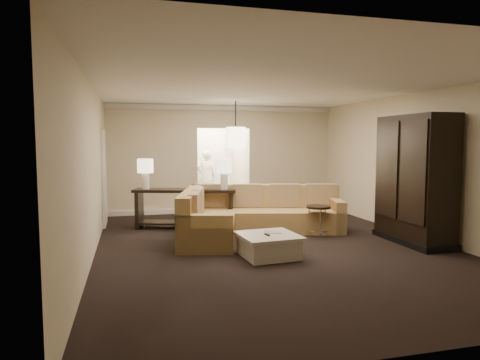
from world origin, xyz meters
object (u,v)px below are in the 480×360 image
object	(u,v)px
coffee_table	(268,245)
console_table	(185,205)
sectional_sofa	(247,216)
armoire	(414,182)
person	(206,174)
drink_table	(318,214)

from	to	relation	value
coffee_table	console_table	size ratio (longest dim) A/B	0.44
sectional_sofa	coffee_table	bearing A→B (deg)	-79.56
console_table	armoire	size ratio (longest dim) A/B	0.96
sectional_sofa	armoire	xyz separation A→B (m)	(2.75, -1.44, 0.73)
armoire	person	xyz separation A→B (m)	(-2.81, 5.84, -0.22)
console_table	drink_table	distance (m)	2.82
console_table	coffee_table	bearing A→B (deg)	-52.43
sectional_sofa	drink_table	world-z (taller)	sectional_sofa
coffee_table	console_table	xyz separation A→B (m)	(-1.01, 2.64, 0.31)
coffee_table	person	size ratio (longest dim) A/B	0.55
console_table	drink_table	bearing A→B (deg)	-13.63
sectional_sofa	person	size ratio (longest dim) A/B	2.06
person	coffee_table	bearing A→B (deg)	94.01
armoire	sectional_sofa	bearing A→B (deg)	152.44
sectional_sofa	armoire	size ratio (longest dim) A/B	1.58
console_table	armoire	distance (m)	4.59
sectional_sofa	person	bearing A→B (deg)	105.15
sectional_sofa	person	world-z (taller)	person
coffee_table	drink_table	bearing A→B (deg)	40.55
console_table	armoire	world-z (taller)	armoire
armoire	drink_table	bearing A→B (deg)	146.70
sectional_sofa	console_table	bearing A→B (deg)	154.71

